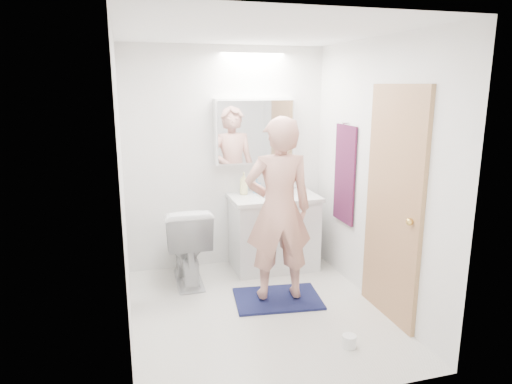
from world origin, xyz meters
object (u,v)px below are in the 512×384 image
object	(u,v)px
person	(279,210)
soap_bottle_a	(244,183)
medicine_cabinet	(255,131)
toothbrush_cup	(285,188)
soap_bottle_b	(257,186)
vanity_cabinet	(274,233)
toilet	(187,243)
toilet_paper_roll	(349,341)

from	to	relation	value
person	soap_bottle_a	bearing A→B (deg)	-78.05
medicine_cabinet	toothbrush_cup	xyz separation A→B (m)	(0.34, -0.05, -0.64)
soap_bottle_b	toothbrush_cup	xyz separation A→B (m)	(0.32, -0.02, -0.04)
vanity_cabinet	toilet	bearing A→B (deg)	-173.28
vanity_cabinet	toilet_paper_roll	world-z (taller)	vanity_cabinet
person	soap_bottle_a	world-z (taller)	person
vanity_cabinet	toothbrush_cup	size ratio (longest dim) A/B	10.07
person	toothbrush_cup	distance (m)	1.03
toothbrush_cup	toilet_paper_roll	distance (m)	2.04
vanity_cabinet	soap_bottle_a	world-z (taller)	soap_bottle_a
vanity_cabinet	soap_bottle_a	xyz separation A→B (m)	(-0.30, 0.15, 0.55)
medicine_cabinet	toilet	distance (m)	1.40
medicine_cabinet	person	bearing A→B (deg)	-93.31
soap_bottle_a	toothbrush_cup	xyz separation A→B (m)	(0.48, 0.01, -0.08)
medicine_cabinet	toothbrush_cup	distance (m)	0.73
soap_bottle_a	toothbrush_cup	distance (m)	0.49
medicine_cabinet	toilet_paper_roll	world-z (taller)	medicine_cabinet
vanity_cabinet	person	xyz separation A→B (m)	(-0.22, -0.79, 0.50)
soap_bottle_a	soap_bottle_b	size ratio (longest dim) A/B	1.55
soap_bottle_a	toothbrush_cup	size ratio (longest dim) A/B	2.75
soap_bottle_a	toilet	bearing A→B (deg)	-158.62
toilet_paper_roll	vanity_cabinet	bearing A→B (deg)	92.02
person	vanity_cabinet	bearing A→B (deg)	-98.46
medicine_cabinet	person	world-z (taller)	medicine_cabinet
toothbrush_cup	person	bearing A→B (deg)	-112.85
toothbrush_cup	vanity_cabinet	bearing A→B (deg)	-138.66
soap_bottle_a	vanity_cabinet	bearing A→B (deg)	-26.66
toilet	soap_bottle_b	distance (m)	1.01
medicine_cabinet	toothbrush_cup	size ratio (longest dim) A/B	9.84
toilet	soap_bottle_b	xyz separation A→B (m)	(0.83, 0.29, 0.49)
medicine_cabinet	soap_bottle_a	world-z (taller)	medicine_cabinet
person	toilet_paper_roll	xyz separation A→B (m)	(0.28, -0.92, -0.84)
person	toilet_paper_roll	size ratio (longest dim) A/B	15.32
person	medicine_cabinet	bearing A→B (deg)	-86.34
soap_bottle_a	toothbrush_cup	world-z (taller)	soap_bottle_a
toothbrush_cup	toilet_paper_roll	size ratio (longest dim) A/B	0.81
person	toothbrush_cup	xyz separation A→B (m)	(0.40, 0.95, -0.03)
vanity_cabinet	soap_bottle_a	bearing A→B (deg)	153.34
vanity_cabinet	medicine_cabinet	bearing A→B (deg)	127.22
vanity_cabinet	toothbrush_cup	xyz separation A→B (m)	(0.18, 0.16, 0.47)
toilet	toothbrush_cup	distance (m)	1.27
soap_bottle_b	toilet_paper_roll	size ratio (longest dim) A/B	1.44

